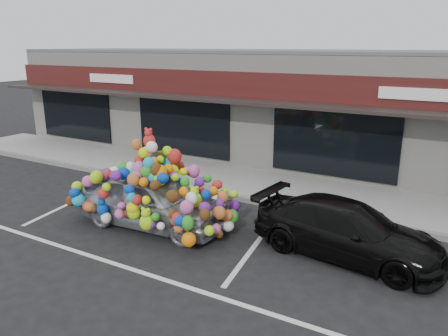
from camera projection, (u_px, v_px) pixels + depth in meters
The scene contains 9 objects.
ground at pixel (159, 222), 11.56m from camera, with size 90.00×90.00×0.00m, color black.
shop_building at pixel (284, 104), 18.01m from camera, with size 24.00×7.20×4.31m.
sidewalk at pixel (232, 180), 14.88m from camera, with size 26.00×3.00×0.15m, color gray.
kerb at pixel (208, 192), 13.63m from camera, with size 26.00×0.18×0.16m, color slate.
parking_stripe_left at pixel (79, 199), 13.26m from camera, with size 0.12×4.40×0.01m, color silver.
parking_stripe_mid at pixel (258, 242), 10.39m from camera, with size 0.12×4.40×0.01m, color silver.
lane_line at pixel (167, 281), 8.68m from camera, with size 14.00×0.12×0.01m, color silver.
toy_car at pixel (152, 194), 11.11m from camera, with size 2.95×4.42×2.52m.
black_sedan at pixel (347, 230), 9.56m from camera, with size 4.20×1.71×1.22m, color black.
Camera 1 is at (6.83, -8.45, 4.54)m, focal length 35.00 mm.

